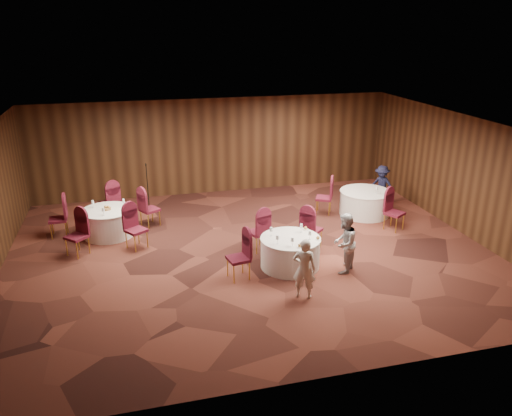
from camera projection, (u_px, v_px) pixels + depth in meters
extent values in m
plane|color=black|center=(250.00, 252.00, 12.76)|extent=(12.00, 12.00, 0.00)
plane|color=silver|center=(250.00, 128.00, 11.65)|extent=(12.00, 12.00, 0.00)
plane|color=black|center=(215.00, 146.00, 16.74)|extent=(12.00, 0.00, 12.00)
plane|color=black|center=(327.00, 293.00, 7.67)|extent=(12.00, 0.00, 12.00)
plane|color=black|center=(463.00, 175.00, 13.60)|extent=(0.00, 10.00, 10.00)
cylinder|color=white|center=(290.00, 253.00, 11.87)|extent=(1.40, 1.40, 0.72)
cylinder|color=white|center=(291.00, 239.00, 11.74)|extent=(1.43, 1.43, 0.03)
cylinder|color=white|center=(108.00, 223.00, 13.64)|extent=(1.37, 1.37, 0.72)
cylinder|color=white|center=(107.00, 210.00, 13.51)|extent=(1.40, 1.40, 0.03)
cylinder|color=white|center=(365.00, 203.00, 15.13)|extent=(1.50, 1.50, 0.72)
cylinder|color=white|center=(366.00, 192.00, 15.00)|extent=(1.53, 1.53, 0.03)
cylinder|color=silver|center=(310.00, 239.00, 11.66)|extent=(0.06, 0.06, 0.01)
cylinder|color=silver|center=(310.00, 237.00, 11.64)|extent=(0.01, 0.01, 0.11)
cone|color=silver|center=(310.00, 233.00, 11.60)|extent=(0.08, 0.08, 0.10)
cylinder|color=silver|center=(271.00, 236.00, 11.87)|extent=(0.06, 0.06, 0.01)
cylinder|color=silver|center=(271.00, 233.00, 11.85)|extent=(0.01, 0.01, 0.11)
cone|color=silver|center=(271.00, 229.00, 11.81)|extent=(0.08, 0.08, 0.10)
cylinder|color=silver|center=(277.00, 244.00, 11.43)|extent=(0.06, 0.06, 0.01)
cylinder|color=silver|center=(277.00, 241.00, 11.41)|extent=(0.01, 0.01, 0.11)
cone|color=silver|center=(277.00, 237.00, 11.37)|extent=(0.08, 0.08, 0.10)
cylinder|color=silver|center=(301.00, 232.00, 12.06)|extent=(0.06, 0.06, 0.01)
cylinder|color=silver|center=(301.00, 230.00, 12.04)|extent=(0.01, 0.01, 0.11)
cone|color=silver|center=(301.00, 226.00, 12.00)|extent=(0.08, 0.08, 0.10)
cylinder|color=silver|center=(292.00, 246.00, 11.32)|extent=(0.06, 0.06, 0.01)
cylinder|color=silver|center=(292.00, 243.00, 11.30)|extent=(0.01, 0.01, 0.11)
cone|color=silver|center=(292.00, 239.00, 11.27)|extent=(0.08, 0.08, 0.10)
cylinder|color=white|center=(300.00, 247.00, 11.26)|extent=(0.15, 0.15, 0.01)
sphere|color=#9E6B33|center=(300.00, 245.00, 11.25)|extent=(0.08, 0.08, 0.08)
cylinder|color=white|center=(318.00, 239.00, 11.66)|extent=(0.15, 0.15, 0.01)
sphere|color=#9E6B33|center=(318.00, 238.00, 11.65)|extent=(0.08, 0.08, 0.08)
cylinder|color=white|center=(305.00, 229.00, 12.21)|extent=(0.15, 0.15, 0.01)
sphere|color=#9E6B33|center=(306.00, 228.00, 12.20)|extent=(0.08, 0.08, 0.08)
cylinder|color=silver|center=(124.00, 206.00, 13.75)|extent=(0.06, 0.06, 0.01)
cylinder|color=silver|center=(124.00, 204.00, 13.73)|extent=(0.01, 0.01, 0.11)
cone|color=silver|center=(123.00, 201.00, 13.70)|extent=(0.08, 0.08, 0.10)
cylinder|color=silver|center=(93.00, 208.00, 13.65)|extent=(0.06, 0.06, 0.01)
cylinder|color=silver|center=(93.00, 206.00, 13.63)|extent=(0.01, 0.01, 0.11)
cone|color=silver|center=(93.00, 202.00, 13.59)|extent=(0.08, 0.08, 0.10)
cylinder|color=silver|center=(104.00, 215.00, 13.12)|extent=(0.06, 0.06, 0.01)
cylinder|color=silver|center=(104.00, 213.00, 13.10)|extent=(0.01, 0.01, 0.11)
cone|color=silver|center=(103.00, 209.00, 13.06)|extent=(0.08, 0.08, 0.10)
cylinder|color=olive|center=(107.00, 209.00, 13.50)|extent=(0.22, 0.22, 0.06)
sphere|color=#9E6B33|center=(105.00, 207.00, 13.49)|extent=(0.07, 0.07, 0.07)
sphere|color=#9E6B33|center=(108.00, 207.00, 13.47)|extent=(0.07, 0.07, 0.07)
cylinder|color=silver|center=(376.00, 193.00, 14.82)|extent=(0.06, 0.06, 0.01)
cylinder|color=silver|center=(377.00, 191.00, 14.80)|extent=(0.01, 0.01, 0.11)
cone|color=silver|center=(377.00, 188.00, 14.76)|extent=(0.08, 0.08, 0.10)
cylinder|color=black|center=(150.00, 211.00, 15.46)|extent=(0.24, 0.24, 0.02)
cylinder|color=black|center=(148.00, 188.00, 15.19)|extent=(0.02, 0.02, 1.51)
cylinder|color=black|center=(146.00, 165.00, 14.98)|extent=(0.04, 0.12, 0.04)
imported|color=silver|center=(304.00, 269.00, 10.43)|extent=(0.58, 0.50, 1.34)
imported|color=#B6B6BB|center=(344.00, 243.00, 11.51)|extent=(0.87, 0.89, 1.45)
imported|color=black|center=(381.00, 185.00, 15.86)|extent=(0.87, 0.95, 1.28)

